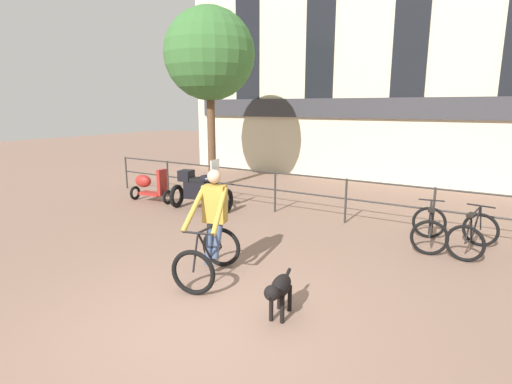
# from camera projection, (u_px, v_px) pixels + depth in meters

# --- Properties ---
(ground_plane) EXTENTS (60.00, 60.00, 0.00)m
(ground_plane) POSITION_uv_depth(u_px,v_px,m) (201.00, 323.00, 5.01)
(ground_plane) COLOR #846656
(canal_railing) EXTENTS (15.05, 0.05, 1.05)m
(canal_railing) POSITION_uv_depth(u_px,v_px,m) (346.00, 193.00, 9.17)
(canal_railing) COLOR #2D2B28
(canal_railing) RESTS_ON ground_plane
(building_facade) EXTENTS (18.00, 0.72, 9.43)m
(building_facade) POSITION_uv_depth(u_px,v_px,m) (413.00, 43.00, 13.12)
(building_facade) COLOR beige
(building_facade) RESTS_ON ground_plane
(cyclist_with_bike) EXTENTS (0.97, 1.31, 1.70)m
(cyclist_with_bike) POSITION_uv_depth(u_px,v_px,m) (211.00, 230.00, 6.25)
(cyclist_with_bike) COLOR black
(cyclist_with_bike) RESTS_ON ground_plane
(dog) EXTENTS (0.32, 0.90, 0.58)m
(dog) POSITION_uv_depth(u_px,v_px,m) (279.00, 289.00, 5.04)
(dog) COLOR black
(dog) RESTS_ON ground_plane
(parked_motorcycle) EXTENTS (1.69, 0.90, 1.35)m
(parked_motorcycle) POSITION_uv_depth(u_px,v_px,m) (200.00, 189.00, 10.36)
(parked_motorcycle) COLOR black
(parked_motorcycle) RESTS_ON ground_plane
(parked_bicycle_near_lamp) EXTENTS (0.83, 1.20, 0.86)m
(parked_bicycle_near_lamp) POSITION_uv_depth(u_px,v_px,m) (429.00, 228.00, 7.70)
(parked_bicycle_near_lamp) COLOR black
(parked_bicycle_near_lamp) RESTS_ON ground_plane
(parked_bicycle_mid_left) EXTENTS (0.84, 1.21, 0.86)m
(parked_bicycle_mid_left) POSITION_uv_depth(u_px,v_px,m) (473.00, 235.00, 7.31)
(parked_bicycle_mid_left) COLOR black
(parked_bicycle_mid_left) RESTS_ON ground_plane
(parked_scooter) EXTENTS (1.31, 0.51, 0.96)m
(parked_scooter) POSITION_uv_depth(u_px,v_px,m) (149.00, 186.00, 11.28)
(parked_scooter) COLOR black
(parked_scooter) RESTS_ON ground_plane
(tree_canalside_left) EXTENTS (2.85, 2.85, 5.69)m
(tree_canalside_left) POSITION_uv_depth(u_px,v_px,m) (210.00, 55.00, 12.48)
(tree_canalside_left) COLOR brown
(tree_canalside_left) RESTS_ON ground_plane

